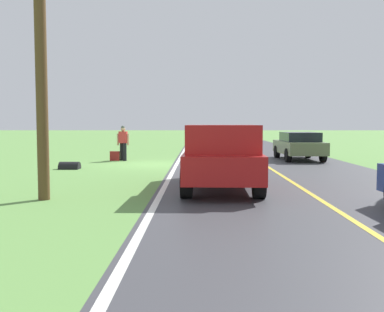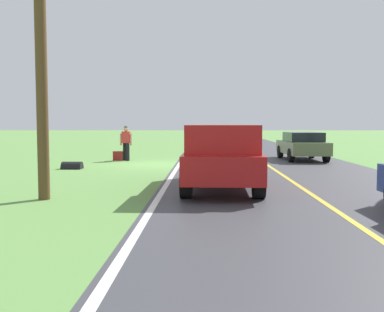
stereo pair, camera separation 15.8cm
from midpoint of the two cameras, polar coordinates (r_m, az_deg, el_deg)
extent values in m
plane|color=#609347|center=(20.72, -4.10, -1.05)|extent=(200.00, 200.00, 0.00)
cube|color=#3D3D42|center=(20.82, 9.57, -1.07)|extent=(8.30, 120.00, 0.00)
cube|color=silver|center=(20.64, -1.41, -1.05)|extent=(0.16, 117.60, 0.00)
cube|color=gold|center=(20.82, 9.57, -1.06)|extent=(0.14, 117.60, 0.00)
cylinder|color=black|center=(22.79, -7.86, 0.50)|extent=(0.18, 0.18, 0.88)
cylinder|color=black|center=(23.08, -8.23, 0.54)|extent=(0.18, 0.18, 0.88)
cube|color=red|center=(22.90, -8.07, 2.34)|extent=(0.42, 0.30, 0.58)
sphere|color=tan|center=(22.90, -8.08, 3.36)|extent=(0.23, 0.23, 0.23)
sphere|color=#4C564C|center=(22.89, -8.08, 3.54)|extent=(0.20, 0.20, 0.20)
cube|color=#591E19|center=(23.10, -7.94, 2.43)|extent=(0.34, 0.23, 0.44)
cylinder|color=tan|center=(22.82, -7.45, 2.07)|extent=(0.10, 0.10, 0.58)
cylinder|color=tan|center=(22.96, -8.70, 2.07)|extent=(0.10, 0.10, 0.58)
cube|color=maroon|center=(23.02, -9.08, 0.01)|extent=(0.48, 0.24, 0.47)
cube|color=#B21919|center=(13.06, 4.03, -0.79)|extent=(2.11, 5.44, 0.70)
cube|color=#B21919|center=(11.84, 4.18, 2.15)|extent=(1.88, 2.20, 0.72)
cube|color=black|center=(11.83, 4.18, 2.49)|extent=(1.71, 1.33, 0.43)
cube|color=#B21919|center=(14.16, 7.75, 1.90)|extent=(0.16, 3.03, 0.45)
cube|color=#B21919|center=(14.12, 0.13, 1.93)|extent=(0.16, 3.03, 0.45)
cube|color=#B21919|center=(15.62, 3.83, 2.13)|extent=(1.84, 0.14, 0.45)
cylinder|color=black|center=(11.42, 8.74, -3.30)|extent=(0.32, 0.81, 0.80)
cylinder|color=black|center=(11.37, -0.33, -3.28)|extent=(0.32, 0.81, 0.80)
cylinder|color=black|center=(14.68, 7.41, -1.64)|extent=(0.32, 0.81, 0.80)
cylinder|color=black|center=(14.65, 0.37, -1.62)|extent=(0.32, 0.81, 0.80)
cube|color=#66754C|center=(23.89, 13.80, 1.06)|extent=(1.93, 4.43, 0.62)
cube|color=black|center=(23.67, 13.93, 2.34)|extent=(1.67, 2.41, 0.46)
cylinder|color=black|center=(25.10, 11.17, 0.54)|extent=(0.25, 0.66, 0.66)
cylinder|color=black|center=(25.47, 14.91, 0.53)|extent=(0.25, 0.66, 0.66)
cylinder|color=black|center=(22.36, 12.50, 0.09)|extent=(0.25, 0.66, 0.66)
cylinder|color=black|center=(22.77, 16.66, 0.08)|extent=(0.25, 0.66, 0.66)
cylinder|color=brown|center=(11.76, -18.03, 12.73)|extent=(0.28, 0.28, 7.33)
cylinder|color=black|center=(19.24, -14.55, -1.57)|extent=(0.80, 0.60, 0.60)
camera|label=1|loc=(0.08, -89.62, 0.03)|focal=42.58mm
camera|label=2|loc=(0.08, 90.38, -0.03)|focal=42.58mm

